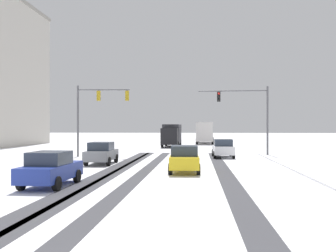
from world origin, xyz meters
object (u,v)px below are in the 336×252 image
Objects in this scene: car_blue_fourth at (51,169)px; bus_oncoming at (205,131)px; car_grey_second at (101,153)px; box_truck_delivery at (172,135)px; traffic_signal_near_left at (96,106)px; car_yellow_cab_third at (184,159)px; car_white_lead at (223,148)px; traffic_signal_near_right at (248,108)px.

bus_oncoming is (8.03, 44.97, 1.18)m from car_blue_fourth.
box_truck_delivery is at bearing 81.72° from car_grey_second.
car_grey_second is 24.48m from box_truck_delivery.
box_truck_delivery is at bearing 71.82° from traffic_signal_near_left.
traffic_signal_near_left is 0.87× the size of box_truck_delivery.
car_grey_second is 0.55× the size of box_truck_delivery.
car_yellow_cab_third is (8.46, -11.17, -3.77)m from traffic_signal_near_left.
bus_oncoming reaches higher than car_yellow_cab_third.
car_blue_fourth is (-9.07, -17.23, 0.00)m from car_white_lead.
traffic_signal_near_left is at bearing -179.20° from car_white_lead.
bus_oncoming is at bearing 92.15° from car_white_lead.
traffic_signal_near_right is at bearing 8.02° from traffic_signal_near_left.
bus_oncoming reaches higher than box_truck_delivery.
traffic_signal_near_right is at bearing 36.48° from car_grey_second.
car_white_lead is at bearing 36.42° from car_grey_second.
car_grey_second is (2.23, -6.69, -3.77)m from traffic_signal_near_left.
box_truck_delivery reaches higher than car_yellow_cab_third.
car_white_lead is at bearing -71.61° from box_truck_delivery.
bus_oncoming is at bearing 87.05° from car_yellow_cab_third.
car_yellow_cab_third is at bearing -105.10° from car_white_lead.
traffic_signal_near_right is at bearing -82.40° from bus_oncoming.
car_blue_fourth is (2.45, -17.07, -3.77)m from traffic_signal_near_left.
traffic_signal_near_left and traffic_signal_near_right have the same top height.
traffic_signal_near_left is 12.12m from car_white_lead.
car_grey_second is at bearing 144.35° from car_yellow_cab_third.
car_white_lead is 0.99× the size of car_yellow_cab_third.
car_grey_second is 35.58m from bus_oncoming.
bus_oncoming reaches higher than car_blue_fourth.
traffic_signal_near_left is 17.65m from car_blue_fourth.
bus_oncoming is at bearing 97.60° from traffic_signal_near_right.
car_blue_fourth is at bearing -100.13° from bus_oncoming.
car_white_lead is at bearing 0.80° from traffic_signal_near_left.
bus_oncoming reaches higher than car_white_lead.
traffic_signal_near_right reaches higher than car_yellow_cab_third.
traffic_signal_near_left reaches higher than box_truck_delivery.
car_blue_fourth is 0.37× the size of bus_oncoming.
traffic_signal_near_left is at bearing -171.98° from traffic_signal_near_right.
traffic_signal_near_left is 1.57× the size of car_yellow_cab_third.
traffic_signal_near_left is at bearing -108.18° from box_truck_delivery.
traffic_signal_near_left reaches higher than car_blue_fourth.
car_blue_fourth is 45.69m from bus_oncoming.
car_yellow_cab_third is 28.82m from box_truck_delivery.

